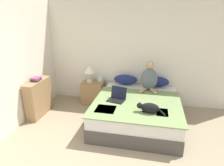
% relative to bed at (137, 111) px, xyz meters
% --- Properties ---
extents(wall_back, '(5.27, 0.05, 2.55)m').
position_rel_bed_xyz_m(wall_back, '(-0.23, 1.06, 1.01)').
color(wall_back, silver).
rests_on(wall_back, ground_plane).
extents(wall_side, '(0.05, 4.04, 2.55)m').
position_rel_bed_xyz_m(wall_side, '(-2.39, -0.49, 1.01)').
color(wall_side, silver).
rests_on(wall_side, ground_plane).
extents(bed, '(1.74, 1.97, 0.53)m').
position_rel_bed_xyz_m(bed, '(0.00, 0.00, 0.00)').
color(bed, '#4C4742').
rests_on(bed, ground_plane).
extents(pillow_near, '(0.59, 0.21, 0.25)m').
position_rel_bed_xyz_m(pillow_near, '(-0.38, 0.86, 0.39)').
color(pillow_near, navy).
rests_on(pillow_near, bed).
extents(pillow_far, '(0.59, 0.21, 0.25)m').
position_rel_bed_xyz_m(pillow_far, '(0.38, 0.86, 0.39)').
color(pillow_far, navy).
rests_on(pillow_far, bed).
extents(person_sitting, '(0.39, 0.38, 0.69)m').
position_rel_bed_xyz_m(person_sitting, '(0.20, 0.59, 0.56)').
color(person_sitting, slate).
rests_on(person_sitting, bed).
extents(cat_tabby, '(0.52, 0.20, 0.18)m').
position_rel_bed_xyz_m(cat_tabby, '(0.25, -0.54, 0.36)').
color(cat_tabby, black).
rests_on(cat_tabby, bed).
extents(laptop_open, '(0.40, 0.37, 0.26)m').
position_rel_bed_xyz_m(laptop_open, '(-0.41, -0.12, 0.32)').
color(laptop_open, black).
rests_on(laptop_open, bed).
extents(nightstand, '(0.54, 0.45, 0.56)m').
position_rel_bed_xyz_m(nightstand, '(-1.20, 0.77, 0.02)').
color(nightstand, '#937047').
rests_on(nightstand, ground_plane).
extents(table_lamp, '(0.28, 0.28, 0.43)m').
position_rel_bed_xyz_m(table_lamp, '(-1.28, 0.74, 0.61)').
color(table_lamp, beige).
rests_on(table_lamp, nightstand).
extents(tissue_box, '(0.12, 0.12, 0.14)m').
position_rel_bed_xyz_m(tissue_box, '(-1.04, 0.88, 0.36)').
color(tissue_box, silver).
rests_on(tissue_box, nightstand).
extents(bookshelf, '(0.24, 0.79, 0.81)m').
position_rel_bed_xyz_m(bookshelf, '(-2.22, -0.10, 0.15)').
color(bookshelf, '#99754C').
rests_on(bookshelf, ground_plane).
extents(book_stack_top, '(0.20, 0.23, 0.08)m').
position_rel_bed_xyz_m(book_stack_top, '(-2.23, -0.10, 0.59)').
color(book_stack_top, '#2D2D33').
rests_on(book_stack_top, bookshelf).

